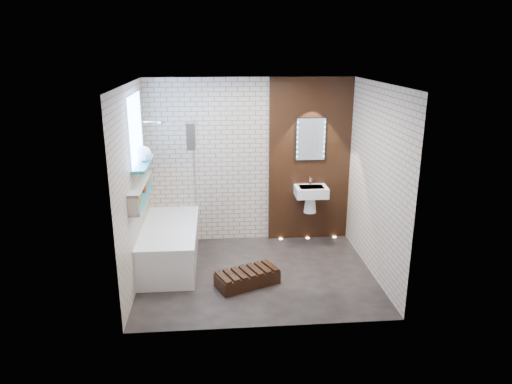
{
  "coord_description": "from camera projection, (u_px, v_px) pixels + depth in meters",
  "views": [
    {
      "loc": [
        -0.52,
        -5.93,
        3.04
      ],
      "look_at": [
        0.0,
        0.15,
        1.15
      ],
      "focal_mm": 33.14,
      "sensor_mm": 36.0,
      "label": 1
    }
  ],
  "objects": [
    {
      "name": "ground",
      "position": [
        257.0,
        274.0,
        6.59
      ],
      "size": [
        3.2,
        3.2,
        0.0
      ],
      "primitive_type": "plane",
      "color": "black",
      "rests_on": "ground"
    },
    {
      "name": "towel",
      "position": [
        191.0,
        135.0,
        6.57
      ],
      "size": [
        0.11,
        0.28,
        0.37
      ],
      "primitive_type": "cube",
      "color": "black",
      "rests_on": "bath_screen"
    },
    {
      "name": "walnut_step",
      "position": [
        247.0,
        278.0,
        6.26
      ],
      "size": [
        0.9,
        0.66,
        0.18
      ],
      "primitive_type": "cube",
      "rotation": [
        0.0,
        0.0,
        0.41
      ],
      "color": "black",
      "rests_on": "ground"
    },
    {
      "name": "room_shell",
      "position": [
        257.0,
        184.0,
        6.2
      ],
      "size": [
        3.24,
        3.2,
        2.6
      ],
      "color": "#BCA595",
      "rests_on": "ground"
    },
    {
      "name": "clerestory_window",
      "position": [
        136.0,
        136.0,
        6.23
      ],
      "size": [
        0.18,
        1.0,
        0.94
      ],
      "color": "#7FADE0",
      "rests_on": "room_shell"
    },
    {
      "name": "display_niche",
      "position": [
        141.0,
        191.0,
        6.25
      ],
      "size": [
        0.14,
        1.3,
        0.26
      ],
      "color": "teal",
      "rests_on": "room_shell"
    },
    {
      "name": "floor_uplights",
      "position": [
        308.0,
        238.0,
        7.8
      ],
      "size": [
        0.96,
        0.06,
        0.01
      ],
      "color": "#FFD899",
      "rests_on": "ground"
    },
    {
      "name": "washbasin",
      "position": [
        311.0,
        195.0,
        7.45
      ],
      "size": [
        0.5,
        0.36,
        0.58
      ],
      "color": "white",
      "rests_on": "walnut_panel"
    },
    {
      "name": "sill_vases",
      "position": [
        143.0,
        154.0,
        6.34
      ],
      "size": [
        0.21,
        0.21,
        0.21
      ],
      "color": "white",
      "rests_on": "clerestory_window"
    },
    {
      "name": "led_mirror",
      "position": [
        311.0,
        139.0,
        7.35
      ],
      "size": [
        0.5,
        0.02,
        0.7
      ],
      "color": "black",
      "rests_on": "walnut_panel"
    },
    {
      "name": "bath_screen",
      "position": [
        193.0,
        170.0,
        6.98
      ],
      "size": [
        0.01,
        0.78,
        1.4
      ],
      "primitive_type": "cube",
      "color": "white",
      "rests_on": "bathtub"
    },
    {
      "name": "niche_bottles",
      "position": [
        140.0,
        197.0,
        6.14
      ],
      "size": [
        0.06,
        0.7,
        0.15
      ],
      "color": "maroon",
      "rests_on": "display_niche"
    },
    {
      "name": "bathtub",
      "position": [
        170.0,
        245.0,
        6.83
      ],
      "size": [
        0.79,
        1.74,
        0.7
      ],
      "color": "white",
      "rests_on": "ground"
    },
    {
      "name": "shower_head",
      "position": [
        161.0,
        122.0,
        6.79
      ],
      "size": [
        0.18,
        0.18,
        0.02
      ],
      "primitive_type": "cylinder",
      "color": "silver",
      "rests_on": "room_shell"
    },
    {
      "name": "walnut_panel",
      "position": [
        310.0,
        161.0,
        7.49
      ],
      "size": [
        1.3,
        0.06,
        2.6
      ],
      "primitive_type": "cube",
      "color": "black",
      "rests_on": "ground"
    }
  ]
}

